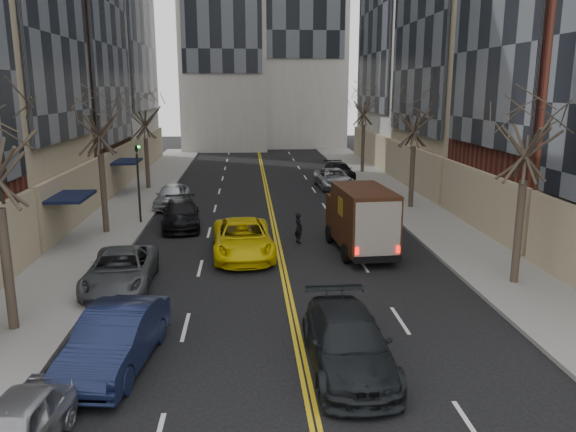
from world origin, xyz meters
name	(u,v)px	position (x,y,z in m)	size (l,w,h in m)	color
sidewalk_left	(130,205)	(-9.00, 27.00, 0.07)	(4.00, 66.00, 0.15)	slate
sidewalk_right	(405,201)	(9.00, 27.00, 0.07)	(4.00, 66.00, 0.15)	slate
tree_lf_mid	(97,106)	(-8.80, 20.00, 6.60)	(3.20, 3.20, 8.91)	#382D23
tree_lf_far	(144,108)	(-8.80, 33.00, 6.02)	(3.20, 3.20, 8.12)	#382D23
tree_rt_near	(529,117)	(8.80, 11.00, 6.45)	(3.20, 3.20, 8.71)	#382D23
tree_rt_mid	(415,109)	(8.80, 25.00, 6.17)	(3.20, 3.20, 8.32)	#382D23
tree_rt_far	(364,96)	(8.80, 40.00, 6.74)	(3.20, 3.20, 9.11)	#382D23
traffic_signal	(138,175)	(-7.39, 22.00, 2.82)	(0.29, 0.26, 4.70)	black
ups_truck	(361,219)	(3.73, 15.85, 1.56)	(2.61, 5.78, 3.09)	black
observer_sedan	(348,342)	(1.20, 4.94, 0.76)	(2.16, 5.26, 1.52)	black
taxi	(243,239)	(-1.69, 15.70, 0.80)	(2.64, 5.73, 1.59)	#DFC409
pedestrian	(299,228)	(1.03, 17.63, 0.76)	(0.56, 0.36, 1.52)	black
parked_lf_a	(14,430)	(-6.30, 1.69, 0.64)	(1.52, 3.78, 1.29)	#A4A6AC
parked_lf_b	(115,339)	(-5.10, 5.53, 0.81)	(1.71, 4.91, 1.62)	black
parked_lf_c	(121,270)	(-6.30, 11.78, 0.72)	(2.40, 5.20, 1.44)	#46494D
parked_lf_d	(181,214)	(-5.10, 21.28, 0.71)	(2.00, 4.93, 1.43)	black
parked_lf_e	(172,196)	(-6.24, 26.66, 0.75)	(1.77, 4.39, 1.49)	#B8BCC0
parked_rt_a	(364,193)	(6.30, 27.37, 0.63)	(1.34, 3.85, 1.27)	#474A4E
parked_rt_b	(334,179)	(5.10, 32.75, 0.73)	(2.42, 5.25, 1.46)	#A9ACB1
parked_rt_c	(339,170)	(6.30, 37.39, 0.66)	(1.84, 4.53, 1.32)	black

